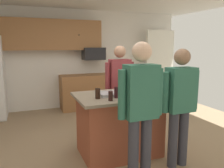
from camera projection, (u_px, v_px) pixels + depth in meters
name	position (u px, v px, depth m)	size (l,w,h in m)	color
floor	(104.00, 148.00, 3.70)	(7.04, 7.04, 0.00)	#937A5B
back_wall	(69.00, 59.00, 6.05)	(6.40, 0.10, 2.60)	white
french_door_window_panel	(160.00, 65.00, 6.65)	(0.90, 0.06, 2.00)	white
cabinet_run_upper	(54.00, 35.00, 5.61)	(2.40, 0.38, 0.75)	#936038
cabinet_run_lower	(94.00, 91.00, 6.11)	(1.80, 0.63, 0.90)	#936038
microwave_over_range	(94.00, 54.00, 5.96)	(0.56, 0.40, 0.32)	black
kitchen_island	(119.00, 124.00, 3.47)	(1.30, 0.92, 0.94)	#9E4C33
person_host_foreground	(180.00, 101.00, 3.02)	(0.57, 0.22, 1.63)	#383842
person_guest_by_door	(141.00, 105.00, 2.61)	(0.57, 0.23, 1.71)	#383842
person_guest_right	(120.00, 84.00, 4.21)	(0.57, 0.22, 1.66)	#4C5166
glass_stout_tall	(98.00, 93.00, 3.13)	(0.07, 0.07, 0.14)	black
mug_ceramic_white	(141.00, 91.00, 3.40)	(0.13, 0.09, 0.10)	white
mug_blue_stoneware	(122.00, 88.00, 3.66)	(0.12, 0.08, 0.10)	white
glass_dark_ale	(141.00, 87.00, 3.68)	(0.07, 0.07, 0.13)	black
glass_pilsner	(134.00, 87.00, 3.60)	(0.06, 0.06, 0.16)	black
glass_short_whisky	(111.00, 96.00, 3.01)	(0.06, 0.06, 0.13)	black
tumbler_amber	(116.00, 93.00, 3.16)	(0.06, 0.06, 0.16)	black
serving_tray	(113.00, 94.00, 3.37)	(0.44, 0.30, 0.04)	#B7B7BC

